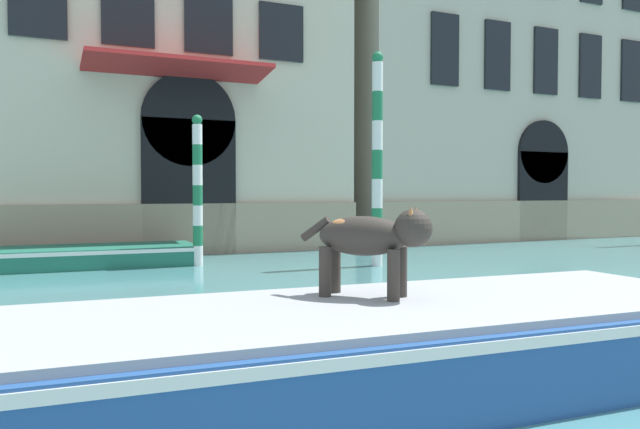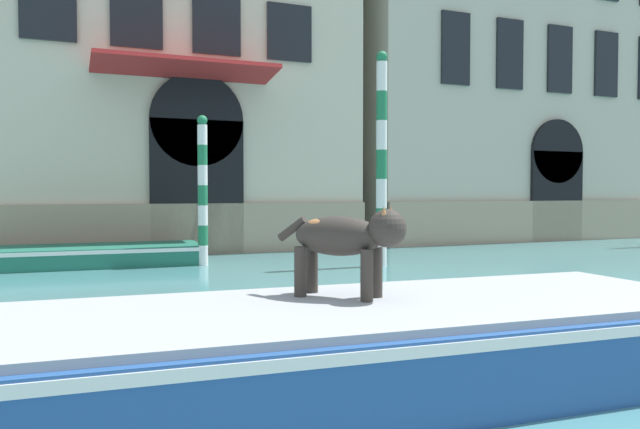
{
  "view_description": "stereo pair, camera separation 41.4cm",
  "coord_description": "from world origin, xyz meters",
  "px_view_note": "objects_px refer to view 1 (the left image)",
  "views": [
    {
      "loc": [
        -3.08,
        1.42,
        1.59
      ],
      "look_at": [
        1.56,
        11.5,
        1.2
      ],
      "focal_mm": 35.0,
      "sensor_mm": 36.0,
      "label": 1
    },
    {
      "loc": [
        -2.7,
        1.26,
        1.59
      ],
      "look_at": [
        1.56,
        11.5,
        1.2
      ],
      "focal_mm": 35.0,
      "sensor_mm": 36.0,
      "label": 2
    }
  ],
  "objects_px": {
    "boat_moored_near_palazzo": "(79,256)",
    "boat_foreground": "(297,351)",
    "dog_on_deck": "(372,238)",
    "mooring_pole_1": "(377,158)",
    "mooring_pole_0": "(198,190)"
  },
  "relations": [
    {
      "from": "boat_moored_near_palazzo",
      "to": "boat_foreground",
      "type": "bearing_deg",
      "value": -82.8
    },
    {
      "from": "dog_on_deck",
      "to": "mooring_pole_1",
      "type": "distance_m",
      "value": 8.26
    },
    {
      "from": "boat_foreground",
      "to": "mooring_pole_1",
      "type": "xyz_separation_m",
      "value": [
        4.93,
        7.33,
        1.96
      ]
    },
    {
      "from": "mooring_pole_0",
      "to": "mooring_pole_1",
      "type": "distance_m",
      "value": 3.95
    },
    {
      "from": "boat_foreground",
      "to": "mooring_pole_0",
      "type": "relative_size",
      "value": 2.52
    },
    {
      "from": "boat_foreground",
      "to": "boat_moored_near_palazzo",
      "type": "bearing_deg",
      "value": 98.25
    },
    {
      "from": "mooring_pole_0",
      "to": "mooring_pole_1",
      "type": "bearing_deg",
      "value": -24.82
    },
    {
      "from": "boat_foreground",
      "to": "mooring_pole_1",
      "type": "bearing_deg",
      "value": 58.86
    },
    {
      "from": "boat_moored_near_palazzo",
      "to": "dog_on_deck",
      "type": "bearing_deg",
      "value": -77.96
    },
    {
      "from": "dog_on_deck",
      "to": "boat_moored_near_palazzo",
      "type": "bearing_deg",
      "value": 147.07
    },
    {
      "from": "boat_foreground",
      "to": "mooring_pole_0",
      "type": "height_order",
      "value": "mooring_pole_0"
    },
    {
      "from": "boat_foreground",
      "to": "boat_moored_near_palazzo",
      "type": "relative_size",
      "value": 1.65
    },
    {
      "from": "mooring_pole_0",
      "to": "boat_foreground",
      "type": "bearing_deg",
      "value": -98.89
    },
    {
      "from": "mooring_pole_1",
      "to": "dog_on_deck",
      "type": "bearing_deg",
      "value": -120.22
    },
    {
      "from": "boat_moored_near_palazzo",
      "to": "mooring_pole_1",
      "type": "xyz_separation_m",
      "value": [
        5.88,
        -2.61,
        2.11
      ]
    }
  ]
}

